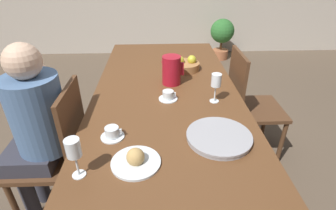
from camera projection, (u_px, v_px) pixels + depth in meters
The scene contains 14 objects.
ground_plane at pixel (166, 166), 2.20m from camera, with size 20.00×20.00×0.00m, color brown.
dining_table at pixel (166, 99), 1.88m from camera, with size 0.99×2.08×0.73m.
chair_person_side at pixel (59, 152), 1.62m from camera, with size 0.42×0.42×0.92m.
chair_opposite at pixel (248, 104), 2.14m from camera, with size 0.42×0.42×0.92m.
person_seated at pixel (35, 125), 1.51m from camera, with size 0.39×0.41×1.18m.
red_pitcher at pixel (171, 70), 1.86m from camera, with size 0.16×0.13×0.20m.
wine_glass_water at pixel (216, 82), 1.61m from camera, with size 0.06×0.06×0.19m.
wine_glass_juice at pixel (74, 150), 1.05m from camera, with size 0.06×0.06×0.19m.
teacup_near_person at pixel (112, 133), 1.34m from camera, with size 0.12×0.12×0.06m.
teacup_across at pixel (168, 96), 1.69m from camera, with size 0.12×0.12×0.06m.
serving_tray at pixel (219, 137), 1.33m from camera, with size 0.33×0.33×0.03m.
bread_plate at pixel (136, 160), 1.17m from camera, with size 0.23×0.23×0.08m.
fruit_bowl at pixel (186, 65), 2.12m from camera, with size 0.22×0.22×0.12m.
potted_plant at pixel (222, 35), 4.26m from camera, with size 0.38×0.38×0.65m.
Camera 1 is at (-0.06, -1.64, 1.56)m, focal length 28.00 mm.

